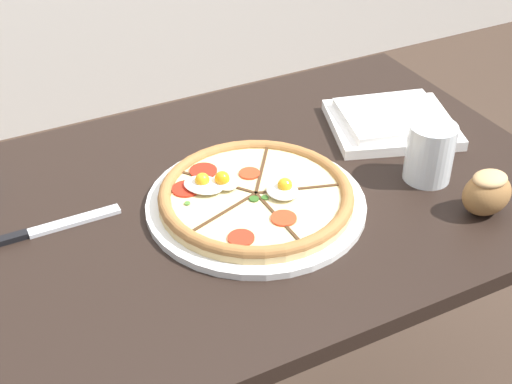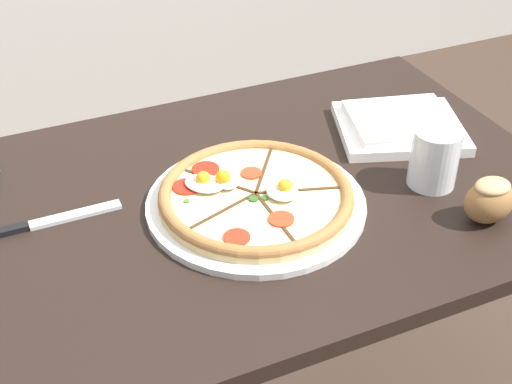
{
  "view_description": "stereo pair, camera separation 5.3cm",
  "coord_description": "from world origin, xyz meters",
  "px_view_note": "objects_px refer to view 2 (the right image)",
  "views": [
    {
      "loc": [
        -0.41,
        -0.88,
        1.43
      ],
      "look_at": [
        0.02,
        -0.04,
        0.76
      ],
      "focal_mm": 50.0,
      "sensor_mm": 36.0,
      "label": 1
    },
    {
      "loc": [
        -0.37,
        -0.91,
        1.43
      ],
      "look_at": [
        0.02,
        -0.04,
        0.76
      ],
      "focal_mm": 50.0,
      "sensor_mm": 36.0,
      "label": 2
    }
  ],
  "objects_px": {
    "knife_main": "(40,223)",
    "water_glass": "(434,161)",
    "bread_piece_near": "(490,200)",
    "pizza": "(255,197)",
    "napkin_folded": "(400,125)",
    "dining_table": "(237,250)"
  },
  "relations": [
    {
      "from": "knife_main",
      "to": "dining_table",
      "type": "bearing_deg",
      "value": -9.0
    },
    {
      "from": "pizza",
      "to": "napkin_folded",
      "type": "xyz_separation_m",
      "value": [
        0.35,
        0.11,
        -0.0
      ]
    },
    {
      "from": "bread_piece_near",
      "to": "knife_main",
      "type": "height_order",
      "value": "bread_piece_near"
    },
    {
      "from": "napkin_folded",
      "to": "knife_main",
      "type": "bearing_deg",
      "value": -179.01
    },
    {
      "from": "bread_piece_near",
      "to": "knife_main",
      "type": "bearing_deg",
      "value": 157.21
    },
    {
      "from": "dining_table",
      "to": "pizza",
      "type": "relative_size",
      "value": 3.1
    },
    {
      "from": "pizza",
      "to": "bread_piece_near",
      "type": "xyz_separation_m",
      "value": [
        0.32,
        -0.18,
        0.02
      ]
    },
    {
      "from": "water_glass",
      "to": "napkin_folded",
      "type": "bearing_deg",
      "value": 74.62
    },
    {
      "from": "bread_piece_near",
      "to": "water_glass",
      "type": "relative_size",
      "value": 0.83
    },
    {
      "from": "knife_main",
      "to": "water_glass",
      "type": "height_order",
      "value": "water_glass"
    },
    {
      "from": "napkin_folded",
      "to": "water_glass",
      "type": "relative_size",
      "value": 2.72
    },
    {
      "from": "dining_table",
      "to": "bread_piece_near",
      "type": "bearing_deg",
      "value": -33.51
    },
    {
      "from": "water_glass",
      "to": "bread_piece_near",
      "type": "bearing_deg",
      "value": -80.81
    },
    {
      "from": "bread_piece_near",
      "to": "dining_table",
      "type": "bearing_deg",
      "value": 146.49
    },
    {
      "from": "knife_main",
      "to": "pizza",
      "type": "bearing_deg",
      "value": -15.6
    },
    {
      "from": "pizza",
      "to": "bread_piece_near",
      "type": "distance_m",
      "value": 0.37
    },
    {
      "from": "dining_table",
      "to": "napkin_folded",
      "type": "distance_m",
      "value": 0.4
    },
    {
      "from": "knife_main",
      "to": "water_glass",
      "type": "distance_m",
      "value": 0.66
    },
    {
      "from": "dining_table",
      "to": "napkin_folded",
      "type": "bearing_deg",
      "value": 9.67
    },
    {
      "from": "bread_piece_near",
      "to": "napkin_folded",
      "type": "bearing_deg",
      "value": 84.91
    },
    {
      "from": "bread_piece_near",
      "to": "pizza",
      "type": "bearing_deg",
      "value": 150.6
    },
    {
      "from": "knife_main",
      "to": "water_glass",
      "type": "bearing_deg",
      "value": -13.46
    }
  ]
}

